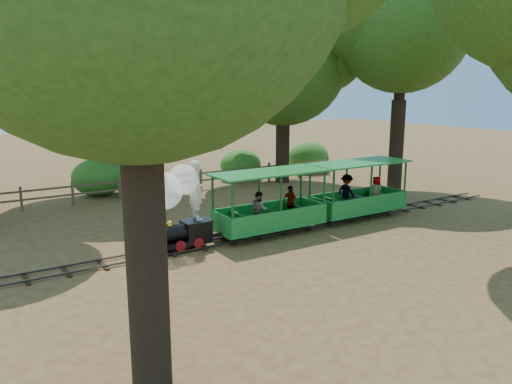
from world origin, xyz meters
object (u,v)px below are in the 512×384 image
carriage_front (270,211)px  carriage_rear (357,196)px  locomotive (173,201)px  fence (182,180)px

carriage_front → carriage_rear: 3.99m
locomotive → carriage_front: (3.44, -0.09, -0.73)m
carriage_front → fence: size_ratio=0.22×
carriage_rear → fence: carriage_rear is taller
locomotive → fence: bearing=64.5°
carriage_front → carriage_rear: size_ratio=1.00×
fence → locomotive: bearing=-115.5°
locomotive → carriage_front: size_ratio=0.70×
carriage_front → fence: 8.03m
locomotive → fence: (3.78, 7.92, -0.97)m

